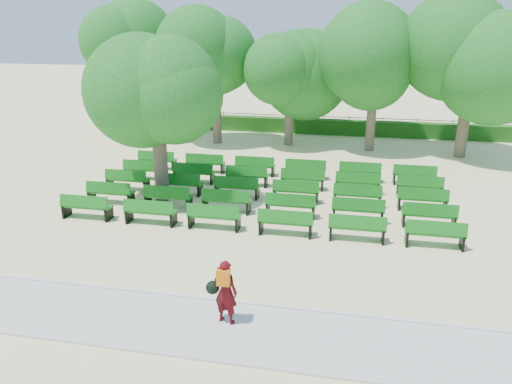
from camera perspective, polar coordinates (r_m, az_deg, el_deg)
ground at (r=18.09m, az=-0.33°, el=-2.24°), size 120.00×120.00×0.00m
paving at (r=11.71m, az=-8.13°, el=-14.87°), size 30.00×2.20×0.06m
curb at (r=12.62m, az=-6.36°, el=-12.01°), size 30.00×0.12×0.10m
hedge at (r=31.31m, az=5.03°, el=7.56°), size 26.00×0.70×0.90m
fence at (r=31.79m, az=5.10°, el=6.90°), size 26.00×0.10×1.02m
tree_line at (r=27.53m, az=4.01°, el=5.08°), size 21.80×6.80×7.04m
bench_array at (r=19.29m, az=1.27°, el=-0.61°), size 1.77×0.56×1.11m
tree_among at (r=18.69m, az=-11.34°, el=10.93°), size 4.08×4.08×5.92m
person at (r=11.29m, az=-3.62°, el=-11.21°), size 0.75×0.49×1.53m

